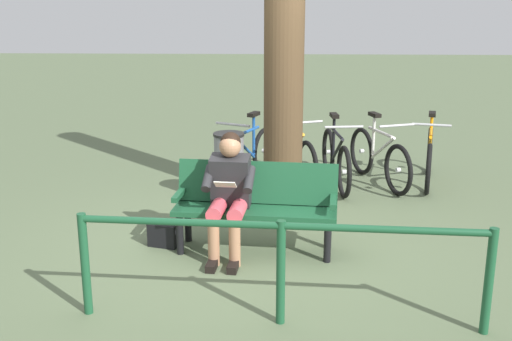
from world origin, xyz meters
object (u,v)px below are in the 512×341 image
at_px(handbag, 163,235).
at_px(tree_trunk, 284,36).
at_px(bicycle_silver, 429,157).
at_px(bicycle_orange, 293,154).
at_px(bicycle_green, 248,157).
at_px(person_reading, 229,189).
at_px(litter_bin, 229,168).
at_px(bicycle_blue, 379,158).
at_px(bicycle_purple, 336,159).
at_px(bench, 256,200).

xyz_separation_m(handbag, tree_trunk, (-1.21, -1.39, 1.88)).
height_order(bicycle_silver, bicycle_orange, same).
xyz_separation_m(bicycle_orange, bicycle_green, (0.60, 0.17, 0.00)).
bearing_deg(bicycle_orange, person_reading, -34.91).
bearing_deg(person_reading, litter_bin, -80.03).
xyz_separation_m(bicycle_blue, bicycle_orange, (1.15, -0.15, 0.00)).
height_order(bicycle_blue, bicycle_purple, same).
distance_m(bicycle_blue, bicycle_green, 1.75).
relative_size(tree_trunk, bicycle_orange, 2.51).
bearing_deg(bicycle_blue, bicycle_silver, 76.46).
height_order(bench, bicycle_purple, bicycle_purple).
relative_size(litter_bin, bicycle_purple, 0.52).
bearing_deg(tree_trunk, bicycle_green, -61.03).
bearing_deg(bench, tree_trunk, -95.43).
relative_size(tree_trunk, bicycle_silver, 2.43).
bearing_deg(bicycle_purple, bicycle_green, -100.15).
xyz_separation_m(tree_trunk, bicycle_blue, (-1.29, -0.85, -1.64)).
bearing_deg(handbag, person_reading, 167.55).
bearing_deg(bicycle_silver, bench, -30.43).
bearing_deg(handbag, litter_bin, -112.37).
distance_m(person_reading, bicycle_silver, 3.52).
height_order(bench, person_reading, person_reading).
xyz_separation_m(bench, bicycle_silver, (-2.24, -2.33, -0.15)).
bearing_deg(bench, litter_bin, -69.39).
bearing_deg(bicycle_blue, litter_bin, -85.09).
xyz_separation_m(handbag, bicycle_blue, (-2.50, -2.25, 0.24)).
height_order(tree_trunk, bicycle_blue, tree_trunk).
distance_m(handbag, litter_bin, 1.53).
height_order(bicycle_silver, bicycle_purple, same).
relative_size(litter_bin, bicycle_silver, 0.53).
height_order(bench, bicycle_orange, bicycle_orange).
relative_size(handbag, bicycle_green, 0.19).
relative_size(handbag, bicycle_orange, 0.19).
xyz_separation_m(person_reading, bicycle_silver, (-2.49, -2.47, -0.31)).
distance_m(bicycle_purple, bicycle_green, 1.17).
height_order(person_reading, bicycle_orange, person_reading).
bearing_deg(bicycle_purple, litter_bin, -66.79).
height_order(person_reading, bicycle_silver, person_reading).
height_order(handbag, litter_bin, litter_bin).
distance_m(litter_bin, bicycle_blue, 2.12).
relative_size(litter_bin, bicycle_orange, 0.55).
distance_m(tree_trunk, litter_bin, 1.69).
xyz_separation_m(bicycle_silver, bicycle_orange, (1.82, -0.09, 0.00)).
bearing_deg(litter_bin, tree_trunk, -178.83).
bearing_deg(litter_bin, person_reading, 94.37).
bearing_deg(bench, bicycle_blue, -119.05).
bearing_deg(tree_trunk, handbag, 48.92).
distance_m(tree_trunk, bicycle_green, 1.90).
xyz_separation_m(bench, person_reading, (0.26, 0.14, 0.16)).
distance_m(tree_trunk, bicycle_orange, 1.93).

